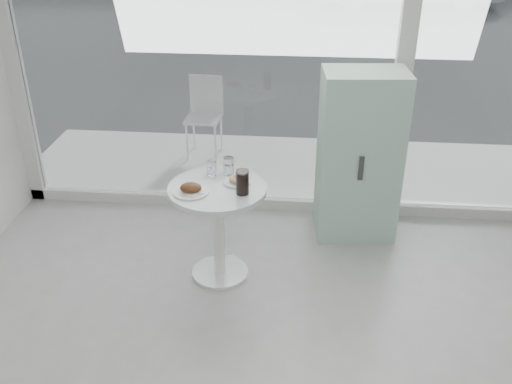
# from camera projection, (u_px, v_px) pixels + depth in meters

# --- Properties ---
(room_shell) EXTENTS (6.00, 6.00, 6.00)m
(room_shell) POSITION_uv_depth(u_px,v_px,m) (253.00, 252.00, 1.37)
(room_shell) COLOR white
(room_shell) RESTS_ON ground
(storefront) EXTENTS (5.00, 0.14, 3.00)m
(storefront) POSITION_uv_depth(u_px,v_px,m) (305.00, 23.00, 4.58)
(storefront) COLOR silver
(storefront) RESTS_ON ground
(main_table) EXTENTS (0.72, 0.72, 0.77)m
(main_table) POSITION_uv_depth(u_px,v_px,m) (218.00, 213.00, 4.21)
(main_table) COLOR white
(main_table) RESTS_ON ground
(patio_deck) EXTENTS (5.60, 1.60, 0.05)m
(patio_deck) POSITION_uv_depth(u_px,v_px,m) (293.00, 168.00, 6.09)
(patio_deck) COLOR silver
(patio_deck) RESTS_ON ground
(mint_cabinet) EXTENTS (0.70, 0.50, 1.43)m
(mint_cabinet) POSITION_uv_depth(u_px,v_px,m) (359.00, 156.00, 4.71)
(mint_cabinet) COLOR #A4D2BA
(mint_cabinet) RESTS_ON ground
(patio_chair) EXTENTS (0.39, 0.39, 0.85)m
(patio_chair) POSITION_uv_depth(u_px,v_px,m) (205.00, 111.00, 6.19)
(patio_chair) COLOR white
(patio_chair) RESTS_ON patio_deck
(plate_fritter) EXTENTS (0.25, 0.25, 0.07)m
(plate_fritter) POSITION_uv_depth(u_px,v_px,m) (191.00, 189.00, 4.02)
(plate_fritter) COLOR silver
(plate_fritter) RESTS_ON main_table
(plate_donut) EXTENTS (0.20, 0.20, 0.05)m
(plate_donut) POSITION_uv_depth(u_px,v_px,m) (237.00, 180.00, 4.16)
(plate_donut) COLOR silver
(plate_donut) RESTS_ON main_table
(water_tumbler_a) EXTENTS (0.07, 0.07, 0.11)m
(water_tumbler_a) POSITION_uv_depth(u_px,v_px,m) (212.00, 169.00, 4.25)
(water_tumbler_a) COLOR white
(water_tumbler_a) RESTS_ON main_table
(water_tumbler_b) EXTENTS (0.08, 0.08, 0.13)m
(water_tumbler_b) POSITION_uv_depth(u_px,v_px,m) (229.00, 167.00, 4.27)
(water_tumbler_b) COLOR white
(water_tumbler_b) RESTS_ON main_table
(cola_glass) EXTENTS (0.09, 0.09, 0.18)m
(cola_glass) POSITION_uv_depth(u_px,v_px,m) (242.00, 183.00, 3.98)
(cola_glass) COLOR white
(cola_glass) RESTS_ON main_table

